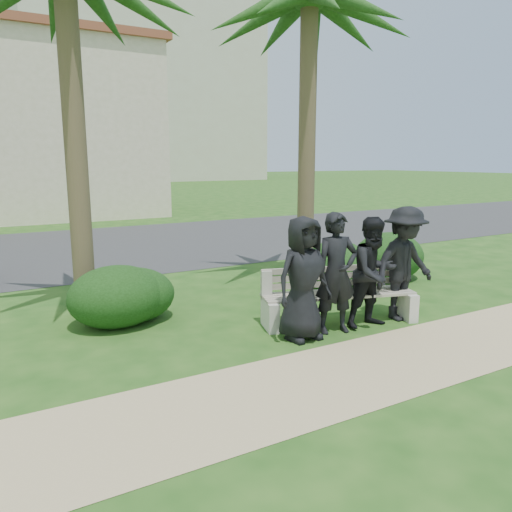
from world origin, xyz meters
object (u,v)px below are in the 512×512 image
object	(u,v)px
park_bench	(338,299)
man_b	(336,273)
man_a	(303,279)
man_c	(374,273)
man_d	(404,264)

from	to	relation	value
park_bench	man_b	distance (m)	0.64
man_a	man_c	xyz separation A→B (m)	(1.16, -0.09, -0.03)
man_a	man_b	world-z (taller)	man_b
man_d	park_bench	bearing A→B (deg)	158.09
man_d	man_b	bearing A→B (deg)	175.80
man_a	man_d	size ratio (longest dim) A/B	0.97
man_c	man_d	size ratio (longest dim) A/B	0.93
man_a	man_c	size ratio (longest dim) A/B	1.04
man_a	man_d	xyz separation A→B (m)	(1.79, -0.06, 0.02)
park_bench	man_a	bearing A→B (deg)	-144.39
man_c	man_a	bearing A→B (deg)	176.19
park_bench	man_d	size ratio (longest dim) A/B	1.42
man_a	man_b	size ratio (longest dim) A/B	0.99
park_bench	man_d	xyz separation A→B (m)	(0.94, -0.34, 0.49)
man_b	man_d	world-z (taller)	man_d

